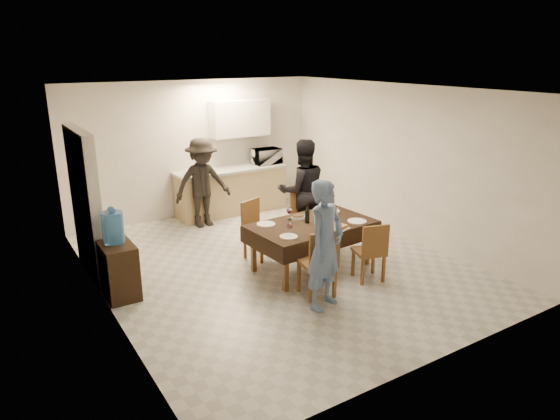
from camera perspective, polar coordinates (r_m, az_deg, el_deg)
The scene contains 33 objects.
floor at distance 7.64m, azimuth -0.42°, elevation -6.22°, with size 5.00×6.00×0.02m, color beige.
ceiling at distance 7.01m, azimuth -0.47°, elevation 13.64°, with size 5.00×6.00×0.02m, color white.
wall_back at distance 9.84m, azimuth -9.71°, elevation 6.87°, with size 5.00×0.02×2.60m, color silver.
wall_front at distance 5.03m, azimuth 17.83°, elevation -4.03°, with size 5.00×0.02×2.60m, color silver.
wall_left at distance 6.32m, azimuth -20.12°, elevation 0.12°, with size 0.02×6.00×2.60m, color silver.
wall_right at distance 8.75m, azimuth 13.70°, elevation 5.32°, with size 0.02×6.00×2.60m, color silver.
stub_partition at distance 7.54m, azimuth -21.34°, elevation 0.71°, with size 0.15×1.40×2.10m, color beige.
kitchen_base_cabinet at distance 9.99m, azimuth -5.57°, elevation 2.08°, with size 2.20×0.60×0.86m, color #A08860.
kitchen_worktop at distance 9.87m, azimuth -5.65°, elevation 4.62°, with size 2.24×0.64×0.05m, color #A5A5A0.
upper_cabinet at distance 9.97m, azimuth -4.62°, elevation 10.40°, with size 1.20×0.34×0.70m, color silver.
dining_table at distance 7.30m, azimuth 3.66°, elevation -1.76°, with size 1.86×1.17×0.70m.
chair_near_left at distance 6.45m, azimuth 4.73°, elevation -5.31°, with size 0.49×0.49×0.51m.
chair_near_right at distance 7.02m, azimuth 10.61°, elevation -4.09°, with size 0.48×0.49×0.47m.
chair_far_left at distance 7.63m, azimuth -2.01°, elevation -1.77°, with size 0.53×0.54×0.49m.
chair_far_right at distance 8.07m, azimuth 3.55°, elevation -0.26°, with size 0.56×0.56×0.54m.
console at distance 6.96m, azimuth -18.11°, elevation -6.32°, with size 0.40×0.79×0.73m, color black.
water_jug at distance 6.76m, azimuth -18.56°, elevation -1.89°, with size 0.27×0.27×0.41m, color #3D7FC9.
wine_bottle at distance 7.25m, azimuth 3.14°, elevation -0.43°, with size 0.07×0.07×0.28m, color black, non-canonical shape.
water_pitcher at distance 7.42m, azimuth 6.11°, elevation -0.45°, with size 0.12×0.12×0.19m, color white.
savoury_tart at distance 7.05m, azimuth 6.13°, elevation -2.02°, with size 0.42×0.31×0.05m, color #C8833A.
salad_bowl at distance 7.58m, azimuth 4.73°, elevation -0.48°, with size 0.19×0.19×0.07m, color white.
mushroom_dish at distance 7.47m, azimuth 2.11°, elevation -0.86°, with size 0.21×0.21×0.04m, color white.
wine_glass_a at distance 6.77m, azimuth 1.12°, elevation -2.14°, with size 0.09×0.09×0.19m, color white, non-canonical shape.
wine_glass_b at distance 7.77m, azimuth 5.91°, elevation 0.31°, with size 0.08×0.08×0.18m, color white, non-canonical shape.
wine_glass_c at distance 7.38m, azimuth 1.07°, elevation -0.42°, with size 0.09×0.09×0.20m, color white, non-canonical shape.
plate_near_left at distance 6.73m, azimuth 0.99°, elevation -3.05°, with size 0.24×0.24×0.01m, color white.
plate_near_right at distance 7.42m, azimuth 8.79°, elevation -1.28°, with size 0.28×0.28×0.02m, color white.
plate_far_left at distance 7.21m, azimuth -1.60°, elevation -1.63°, with size 0.27×0.27×0.02m, color white.
plate_far_right at distance 7.86m, azimuth 5.96°, elevation -0.10°, with size 0.24×0.24×0.01m, color white.
microwave at distance 10.22m, azimuth -1.55°, elevation 6.17°, with size 0.56×0.38×0.31m, color silver.
person_near at distance 6.15m, azimuth 5.21°, elevation -4.04°, with size 0.60×0.39×1.65m, color #5B76A5.
person_far at distance 8.36m, azimuth 2.57°, elevation 2.20°, with size 0.84×0.66×1.74m, color black.
person_kitchen at distance 9.17m, azimuth -8.85°, elevation 3.08°, with size 1.06×0.61×1.64m, color black.
Camera 1 is at (-3.66, -5.96, 3.07)m, focal length 32.00 mm.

